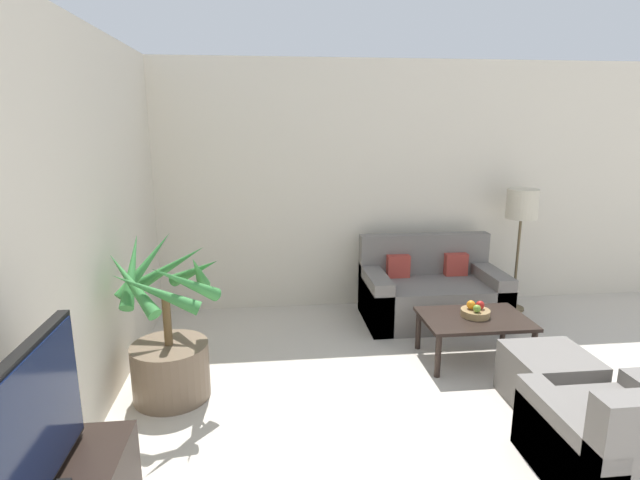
{
  "coord_description": "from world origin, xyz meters",
  "views": [
    {
      "loc": [
        -2.38,
        0.57,
        2.04
      ],
      "look_at": [
        -1.89,
        4.95,
        1.0
      ],
      "focal_mm": 28.0,
      "sensor_mm": 36.0,
      "label": 1
    }
  ],
  "objects_px": {
    "floor_lamp": "(522,210)",
    "coffee_table": "(474,323)",
    "sofa_loveseat": "(431,293)",
    "armchair": "(624,446)",
    "potted_palm": "(169,347)",
    "apple_green": "(477,309)",
    "orange_fruit": "(471,305)",
    "fruit_bowl": "(475,313)",
    "ottoman": "(548,379)",
    "television": "(18,445)",
    "apple_red": "(480,305)"
  },
  "relations": [
    {
      "from": "armchair",
      "to": "ottoman",
      "type": "relative_size",
      "value": 1.52
    },
    {
      "from": "apple_red",
      "to": "armchair",
      "type": "height_order",
      "value": "armchair"
    },
    {
      "from": "television",
      "to": "fruit_bowl",
      "type": "xyz_separation_m",
      "value": [
        2.68,
        2.27,
        -0.52
      ]
    },
    {
      "from": "coffee_table",
      "to": "armchair",
      "type": "distance_m",
      "value": 1.62
    },
    {
      "from": "coffee_table",
      "to": "fruit_bowl",
      "type": "relative_size",
      "value": 3.64
    },
    {
      "from": "ottoman",
      "to": "armchair",
      "type": "bearing_deg",
      "value": -93.42
    },
    {
      "from": "television",
      "to": "ottoman",
      "type": "distance_m",
      "value": 3.37
    },
    {
      "from": "armchair",
      "to": "ottoman",
      "type": "bearing_deg",
      "value": 86.58
    },
    {
      "from": "sofa_loveseat",
      "to": "coffee_table",
      "type": "xyz_separation_m",
      "value": [
        0.07,
        -0.95,
        0.06
      ]
    },
    {
      "from": "fruit_bowl",
      "to": "armchair",
      "type": "xyz_separation_m",
      "value": [
        0.2,
        -1.63,
        -0.18
      ]
    },
    {
      "from": "television",
      "to": "potted_palm",
      "type": "xyz_separation_m",
      "value": [
        0.14,
        1.91,
        -0.54
      ]
    },
    {
      "from": "potted_palm",
      "to": "armchair",
      "type": "xyz_separation_m",
      "value": [
        2.73,
        -1.27,
        -0.16
      ]
    },
    {
      "from": "apple_green",
      "to": "floor_lamp",
      "type": "bearing_deg",
      "value": 50.48
    },
    {
      "from": "apple_red",
      "to": "apple_green",
      "type": "height_order",
      "value": "apple_red"
    },
    {
      "from": "television",
      "to": "armchair",
      "type": "distance_m",
      "value": 3.03
    },
    {
      "from": "orange_fruit",
      "to": "fruit_bowl",
      "type": "bearing_deg",
      "value": -32.96
    },
    {
      "from": "ottoman",
      "to": "floor_lamp",
      "type": "bearing_deg",
      "value": 69.74
    },
    {
      "from": "floor_lamp",
      "to": "fruit_bowl",
      "type": "xyz_separation_m",
      "value": [
        -0.94,
        -1.09,
        -0.71
      ]
    },
    {
      "from": "coffee_table",
      "to": "floor_lamp",
      "type": "bearing_deg",
      "value": 49.64
    },
    {
      "from": "potted_palm",
      "to": "orange_fruit",
      "type": "relative_size",
      "value": 16.42
    },
    {
      "from": "sofa_loveseat",
      "to": "orange_fruit",
      "type": "xyz_separation_m",
      "value": [
        0.04,
        -0.91,
        0.21
      ]
    },
    {
      "from": "floor_lamp",
      "to": "apple_red",
      "type": "bearing_deg",
      "value": -129.52
    },
    {
      "from": "television",
      "to": "apple_green",
      "type": "bearing_deg",
      "value": 39.72
    },
    {
      "from": "floor_lamp",
      "to": "apple_green",
      "type": "bearing_deg",
      "value": -129.52
    },
    {
      "from": "apple_red",
      "to": "orange_fruit",
      "type": "bearing_deg",
      "value": 174.23
    },
    {
      "from": "potted_palm",
      "to": "sofa_loveseat",
      "type": "height_order",
      "value": "potted_palm"
    },
    {
      "from": "television",
      "to": "orange_fruit",
      "type": "bearing_deg",
      "value": 40.96
    },
    {
      "from": "television",
      "to": "fruit_bowl",
      "type": "bearing_deg",
      "value": 40.31
    },
    {
      "from": "coffee_table",
      "to": "ottoman",
      "type": "xyz_separation_m",
      "value": [
        0.26,
        -0.75,
        -0.14
      ]
    },
    {
      "from": "fruit_bowl",
      "to": "ottoman",
      "type": "xyz_separation_m",
      "value": [
        0.25,
        -0.77,
        -0.22
      ]
    },
    {
      "from": "potted_palm",
      "to": "armchair",
      "type": "height_order",
      "value": "potted_palm"
    },
    {
      "from": "fruit_bowl",
      "to": "apple_red",
      "type": "xyz_separation_m",
      "value": [
        0.05,
        0.01,
        0.07
      ]
    },
    {
      "from": "coffee_table",
      "to": "fruit_bowl",
      "type": "xyz_separation_m",
      "value": [
        0.01,
        0.03,
        0.08
      ]
    },
    {
      "from": "potted_palm",
      "to": "floor_lamp",
      "type": "bearing_deg",
      "value": 22.68
    },
    {
      "from": "potted_palm",
      "to": "ottoman",
      "type": "bearing_deg",
      "value": -8.41
    },
    {
      "from": "television",
      "to": "sofa_loveseat",
      "type": "distance_m",
      "value": 4.17
    },
    {
      "from": "floor_lamp",
      "to": "orange_fruit",
      "type": "distance_m",
      "value": 1.58
    },
    {
      "from": "sofa_loveseat",
      "to": "armchair",
      "type": "bearing_deg",
      "value": -83.82
    },
    {
      "from": "sofa_loveseat",
      "to": "apple_green",
      "type": "distance_m",
      "value": 1.01
    },
    {
      "from": "television",
      "to": "potted_palm",
      "type": "bearing_deg",
      "value": 85.79
    },
    {
      "from": "floor_lamp",
      "to": "fruit_bowl",
      "type": "bearing_deg",
      "value": -130.58
    },
    {
      "from": "apple_green",
      "to": "ottoman",
      "type": "xyz_separation_m",
      "value": [
        0.26,
        -0.71,
        -0.29
      ]
    },
    {
      "from": "television",
      "to": "apple_red",
      "type": "xyz_separation_m",
      "value": [
        2.72,
        2.29,
        -0.45
      ]
    },
    {
      "from": "ottoman",
      "to": "television",
      "type": "bearing_deg",
      "value": -152.83
    },
    {
      "from": "apple_green",
      "to": "orange_fruit",
      "type": "height_order",
      "value": "orange_fruit"
    },
    {
      "from": "apple_red",
      "to": "sofa_loveseat",
      "type": "bearing_deg",
      "value": 97.81
    },
    {
      "from": "apple_green",
      "to": "armchair",
      "type": "relative_size",
      "value": 0.08
    },
    {
      "from": "floor_lamp",
      "to": "coffee_table",
      "type": "distance_m",
      "value": 1.66
    },
    {
      "from": "apple_red",
      "to": "apple_green",
      "type": "relative_size",
      "value": 1.09
    },
    {
      "from": "sofa_loveseat",
      "to": "fruit_bowl",
      "type": "xyz_separation_m",
      "value": [
        0.08,
        -0.93,
        0.14
      ]
    }
  ]
}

